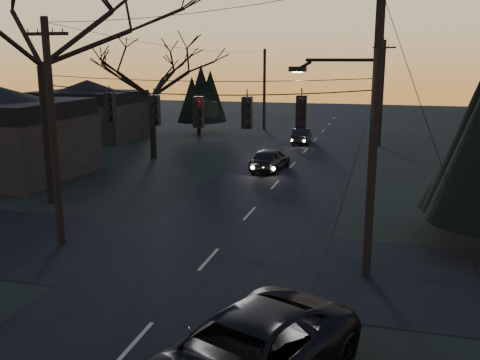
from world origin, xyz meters
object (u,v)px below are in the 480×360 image
(utility_pole_left, at_px, (62,245))
(sedan_oncoming_a, at_px, (270,159))
(utility_pole_far_r, at_px, (379,146))
(utility_pole_right, at_px, (366,275))
(utility_pole_far_l, at_px, (264,129))
(sedan_oncoming_b, at_px, (302,136))
(bare_tree_left, at_px, (37,7))
(suv_near, at_px, (243,359))

(utility_pole_left, height_order, sedan_oncoming_a, utility_pole_left)
(utility_pole_far_r, xyz_separation_m, sedan_oncoming_a, (-6.62, -12.10, 0.73))
(utility_pole_right, height_order, utility_pole_left, utility_pole_right)
(utility_pole_right, distance_m, utility_pole_far_l, 37.79)
(utility_pole_left, relative_size, sedan_oncoming_b, 2.16)
(sedan_oncoming_b, bearing_deg, utility_pole_left, 76.44)
(utility_pole_left, bearing_deg, utility_pole_far_l, 90.00)
(utility_pole_far_r, xyz_separation_m, bare_tree_left, (-15.57, -22.57, 9.39))
(utility_pole_far_l, xyz_separation_m, sedan_oncoming_b, (5.12, -8.29, 0.65))
(utility_pole_far_l, height_order, bare_tree_left, bare_tree_left)
(utility_pole_right, bearing_deg, sedan_oncoming_a, 112.60)
(utility_pole_right, xyz_separation_m, utility_pole_far_l, (-11.50, 36.00, 0.00))
(utility_pole_far_r, bearing_deg, utility_pole_right, -90.00)
(utility_pole_right, xyz_separation_m, utility_pole_far_r, (0.00, 28.00, 0.00))
(utility_pole_far_r, height_order, utility_pole_far_l, utility_pole_far_r)
(utility_pole_left, distance_m, bare_tree_left, 11.58)
(utility_pole_right, height_order, utility_pole_far_r, utility_pole_right)
(utility_pole_left, xyz_separation_m, sedan_oncoming_a, (4.88, 15.90, 0.73))
(utility_pole_left, xyz_separation_m, bare_tree_left, (-4.07, 5.43, 9.39))
(utility_pole_right, relative_size, sedan_oncoming_b, 2.54)
(utility_pole_left, xyz_separation_m, suv_near, (9.20, -7.33, 0.86))
(bare_tree_left, distance_m, sedan_oncoming_b, 25.64)
(utility_pole_far_l, distance_m, sedan_oncoming_a, 20.69)
(suv_near, height_order, sedan_oncoming_b, suv_near)
(sedan_oncoming_a, bearing_deg, sedan_oncoming_b, -84.60)
(utility_pole_left, height_order, utility_pole_far_l, utility_pole_left)
(utility_pole_far_l, bearing_deg, bare_tree_left, -97.58)
(utility_pole_left, bearing_deg, utility_pole_right, 0.00)
(sedan_oncoming_b, bearing_deg, bare_tree_left, 64.49)
(utility_pole_far_r, relative_size, bare_tree_left, 0.63)
(utility_pole_right, bearing_deg, suv_near, -107.42)
(bare_tree_left, xyz_separation_m, sedan_oncoming_b, (9.19, 22.28, -8.74))
(bare_tree_left, distance_m, suv_near, 20.29)
(suv_near, relative_size, sedan_oncoming_a, 1.44)
(utility_pole_right, height_order, sedan_oncoming_b, utility_pole_right)
(utility_pole_far_r, relative_size, sedan_oncoming_a, 1.97)
(utility_pole_left, bearing_deg, sedan_oncoming_b, 79.53)
(utility_pole_far_r, relative_size, utility_pole_far_l, 1.06)
(utility_pole_right, height_order, sedan_oncoming_a, utility_pole_right)
(sedan_oncoming_a, bearing_deg, utility_pole_far_l, -69.77)
(bare_tree_left, xyz_separation_m, sedan_oncoming_a, (8.95, 10.47, -8.65))
(sedan_oncoming_b, bearing_deg, suv_near, 93.55)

